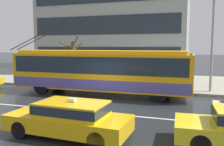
{
  "coord_description": "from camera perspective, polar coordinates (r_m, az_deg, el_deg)",
  "views": [
    {
      "loc": [
        4.87,
        -12.02,
        3.25
      ],
      "look_at": [
        -0.16,
        3.31,
        1.43
      ],
      "focal_mm": 39.6,
      "sensor_mm": 36.0,
      "label": 1
    }
  ],
  "objects": [
    {
      "name": "bus_shelter",
      "position": [
        19.67,
        0.26,
        2.68
      ],
      "size": [
        4.11,
        1.64,
        2.44
      ],
      "color": "gray",
      "rests_on": "sidewalk_slab"
    },
    {
      "name": "pedestrian_at_shelter",
      "position": [
        18.41,
        14.2,
        1.44
      ],
      "size": [
        1.3,
        1.3,
        2.0
      ],
      "color": "#4B4F42",
      "rests_on": "sidewalk_slab"
    },
    {
      "name": "crosswalk_stripe_edge_near",
      "position": [
        13.81,
        23.71,
        -7.72
      ],
      "size": [
        0.44,
        4.4,
        0.01
      ],
      "primitive_type": "cube",
      "color": "beige",
      "rests_on": "ground_plane"
    },
    {
      "name": "pedestrian_approaching_curb",
      "position": [
        20.84,
        -6.97,
        0.55
      ],
      "size": [
        0.41,
        0.41,
        1.68
      ],
      "color": "brown",
      "rests_on": "sidewalk_slab"
    },
    {
      "name": "street_lamp",
      "position": [
        17.81,
        22.23,
        8.51
      ],
      "size": [
        0.6,
        0.32,
        6.6
      ],
      "color": "gray",
      "rests_on": "sidewalk_slab"
    },
    {
      "name": "street_tree_bare",
      "position": [
        22.14,
        -8.9,
        3.49
      ],
      "size": [
        2.34,
        1.21,
        3.96
      ],
      "color": "brown",
      "rests_on": "sidewalk_slab"
    },
    {
      "name": "ground_plane",
      "position": [
        13.37,
        -3.81,
        -7.66
      ],
      "size": [
        160.0,
        160.0,
        0.0
      ],
      "primitive_type": "plane",
      "color": "#21262A"
    },
    {
      "name": "trolleybus",
      "position": [
        16.22,
        -2.77,
        0.59
      ],
      "size": [
        12.68,
        2.5,
        4.81
      ],
      "color": "#F2A40E",
      "rests_on": "ground_plane"
    },
    {
      "name": "lane_centre_line",
      "position": [
        12.3,
        -5.93,
        -8.91
      ],
      "size": [
        72.0,
        0.14,
        0.01
      ],
      "primitive_type": "cube",
      "color": "silver",
      "rests_on": "ground_plane"
    },
    {
      "name": "pedestrian_walking_past",
      "position": [
        19.49,
        5.97,
        0.09
      ],
      "size": [
        0.51,
        0.51,
        1.64
      ],
      "color": "black",
      "rests_on": "sidewalk_slab"
    },
    {
      "name": "sidewalk_slab",
      "position": [
        22.44,
        5.45,
        -1.75
      ],
      "size": [
        80.0,
        10.0,
        0.14
      ],
      "primitive_type": "cube",
      "color": "gray",
      "rests_on": "ground_plane"
    },
    {
      "name": "taxi_oncoming_near",
      "position": [
        9.05,
        -9.76,
        -10.02
      ],
      "size": [
        4.53,
        1.94,
        1.39
      ],
      "color": "#EAB010",
      "rests_on": "ground_plane"
    },
    {
      "name": "pedestrian_waiting_by_pole",
      "position": [
        20.86,
        -2.85,
        2.57
      ],
      "size": [
        1.35,
        1.35,
        2.08
      ],
      "color": "brown",
      "rests_on": "sidewalk_slab"
    }
  ]
}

